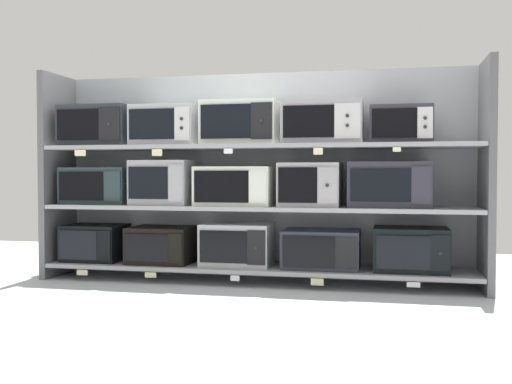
# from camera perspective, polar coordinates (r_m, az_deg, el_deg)

# --- Properties ---
(ground) EXTENTS (7.16, 6.00, 0.02)m
(ground) POSITION_cam_1_polar(r_m,az_deg,el_deg) (3.57, -3.46, -11.51)
(ground) COLOR #B2B7BC
(back_panel) EXTENTS (3.36, 0.04, 1.59)m
(back_panel) POSITION_cam_1_polar(r_m,az_deg,el_deg) (4.70, 0.69, 1.59)
(back_panel) COLOR #9EA3A8
(back_panel) RESTS_ON ground
(upright_left) EXTENTS (0.05, 0.50, 1.59)m
(upright_left) POSITION_cam_1_polar(r_m,az_deg,el_deg) (5.03, -18.24, 1.52)
(upright_left) COLOR #5B5B5E
(upright_left) RESTS_ON ground
(upright_right) EXTENTS (0.05, 0.50, 1.59)m
(upright_right) POSITION_cam_1_polar(r_m,az_deg,el_deg) (4.39, 21.01, 1.45)
(upright_right) COLOR #5B5B5E
(upright_right) RESTS_ON ground
(shelf_0) EXTENTS (3.16, 0.50, 0.03)m
(shelf_0) POSITION_cam_1_polar(r_m,az_deg,el_deg) (4.50, 0.00, -7.18)
(shelf_0) COLOR #99999E
(shelf_0) RESTS_ON ground
(microwave_0) EXTENTS (0.45, 0.37, 0.28)m
(microwave_0) POSITION_cam_1_polar(r_m,az_deg,el_deg) (4.91, -15.01, -4.64)
(microwave_0) COLOR black
(microwave_0) RESTS_ON shelf_0
(microwave_1) EXTENTS (0.47, 0.40, 0.28)m
(microwave_1) POSITION_cam_1_polar(r_m,az_deg,el_deg) (4.68, -8.88, -4.96)
(microwave_1) COLOR black
(microwave_1) RESTS_ON shelf_0
(microwave_2) EXTENTS (0.52, 0.35, 0.31)m
(microwave_2) POSITION_cam_1_polar(r_m,az_deg,el_deg) (4.50, -1.81, -4.98)
(microwave_2) COLOR #B6B5BA
(microwave_2) RESTS_ON shelf_0
(microwave_3) EXTENTS (0.55, 0.38, 0.28)m
(microwave_3) POSITION_cam_1_polar(r_m,az_deg,el_deg) (4.40, 6.21, -5.39)
(microwave_3) COLOR #272B36
(microwave_3) RESTS_ON shelf_0
(microwave_4) EXTENTS (0.51, 0.39, 0.31)m
(microwave_4) POSITION_cam_1_polar(r_m,az_deg,el_deg) (4.38, 14.44, -5.27)
(microwave_4) COLOR black
(microwave_4) RESTS_ON shelf_0
(price_tag_0) EXTENTS (0.09, 0.00, 0.04)m
(price_tag_0) POSITION_cam_1_polar(r_m,az_deg,el_deg) (4.71, -16.14, -7.34)
(price_tag_0) COLOR beige
(price_tag_1) EXTENTS (0.09, 0.00, 0.04)m
(price_tag_1) POSITION_cam_1_polar(r_m,az_deg,el_deg) (4.48, -9.96, -7.75)
(price_tag_1) COLOR beige
(price_tag_2) EXTENTS (0.07, 0.00, 0.04)m
(price_tag_2) POSITION_cam_1_polar(r_m,az_deg,el_deg) (4.29, -2.00, -8.16)
(price_tag_2) COLOR white
(price_tag_3) EXTENTS (0.09, 0.00, 0.05)m
(price_tag_3) POSITION_cam_1_polar(r_m,az_deg,el_deg) (4.18, 5.82, -8.48)
(price_tag_3) COLOR beige
(price_tag_4) EXTENTS (0.09, 0.00, 0.03)m
(price_tag_4) POSITION_cam_1_polar(r_m,az_deg,el_deg) (4.16, 14.69, -8.49)
(price_tag_4) COLOR white
(shelf_1) EXTENTS (3.16, 0.50, 0.03)m
(shelf_1) POSITION_cam_1_polar(r_m,az_deg,el_deg) (4.45, 0.00, -1.48)
(shelf_1) COLOR #99999E
(microwave_5) EXTENTS (0.53, 0.35, 0.28)m
(microwave_5) POSITION_cam_1_polar(r_m,az_deg,el_deg) (4.86, -14.62, 0.59)
(microwave_5) COLOR #263539
(microwave_5) RESTS_ON shelf_1
(microwave_6) EXTENTS (0.44, 0.42, 0.34)m
(microwave_6) POSITION_cam_1_polar(r_m,az_deg,el_deg) (4.64, -8.61, 0.90)
(microwave_6) COLOR #9F9EA4
(microwave_6) RESTS_ON shelf_1
(microwave_7) EXTENTS (0.56, 0.41, 0.29)m
(microwave_7) POSITION_cam_1_polar(r_m,az_deg,el_deg) (4.47, -1.90, 0.57)
(microwave_7) COLOR silver
(microwave_7) RESTS_ON shelf_1
(microwave_8) EXTENTS (0.44, 0.42, 0.31)m
(microwave_8) POSITION_cam_1_polar(r_m,az_deg,el_deg) (4.37, 5.18, 0.71)
(microwave_8) COLOR #A3A0A3
(microwave_8) RESTS_ON shelf_1
(microwave_9) EXTENTS (0.57, 0.38, 0.32)m
(microwave_9) POSITION_cam_1_polar(r_m,az_deg,el_deg) (4.34, 12.51, 0.70)
(microwave_9) COLOR #2F2D38
(microwave_9) RESTS_ON shelf_1
(shelf_2) EXTENTS (3.16, 0.50, 0.03)m
(shelf_2) POSITION_cam_1_polar(r_m,az_deg,el_deg) (4.45, 0.00, 4.28)
(shelf_2) COLOR #99999E
(microwave_10) EXTENTS (0.54, 0.40, 0.31)m
(microwave_10) POSITION_cam_1_polar(r_m,az_deg,el_deg) (4.87, -14.62, 6.03)
(microwave_10) COLOR #282E34
(microwave_10) RESTS_ON shelf_2
(microwave_11) EXTENTS (0.49, 0.41, 0.30)m
(microwave_11) POSITION_cam_1_polar(r_m,az_deg,el_deg) (4.64, -8.34, 6.21)
(microwave_11) COLOR #B0B2B6
(microwave_11) RESTS_ON shelf_2
(microwave_12) EXTENTS (0.56, 0.36, 0.32)m
(microwave_12) POSITION_cam_1_polar(r_m,az_deg,el_deg) (4.48, -1.44, 6.53)
(microwave_12) COLOR silver
(microwave_12) RESTS_ON shelf_2
(microwave_13) EXTENTS (0.57, 0.38, 0.30)m
(microwave_13) POSITION_cam_1_polar(r_m,az_deg,el_deg) (4.38, 6.38, 6.48)
(microwave_13) COLOR #A29DA6
(microwave_13) RESTS_ON shelf_2
(microwave_14) EXTENTS (0.43, 0.34, 0.26)m
(microwave_14) POSITION_cam_1_polar(r_m,az_deg,el_deg) (4.35, 13.55, 6.21)
(microwave_14) COLOR #322E39
(microwave_14) RESTS_ON shelf_2
(price_tag_5) EXTENTS (0.09, 0.00, 0.05)m
(price_tag_5) POSITION_cam_1_polar(r_m,az_deg,el_deg) (4.66, -16.31, 3.57)
(price_tag_5) COLOR beige
(price_tag_6) EXTENTS (0.08, 0.00, 0.05)m
(price_tag_6) POSITION_cam_1_polar(r_m,az_deg,el_deg) (4.40, -9.35, 3.71)
(price_tag_6) COLOR beige
(price_tag_7) EXTENTS (0.06, 0.00, 0.04)m
(price_tag_7) POSITION_cam_1_polar(r_m,az_deg,el_deg) (4.23, -2.64, 3.89)
(price_tag_7) COLOR white
(price_tag_8) EXTENTS (0.06, 0.00, 0.05)m
(price_tag_8) POSITION_cam_1_polar(r_m,az_deg,el_deg) (4.12, 5.90, 3.87)
(price_tag_8) COLOR beige
(price_tag_9) EXTENTS (0.05, 0.00, 0.03)m
(price_tag_9) POSITION_cam_1_polar(r_m,az_deg,el_deg) (4.09, 13.20, 3.95)
(price_tag_9) COLOR beige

